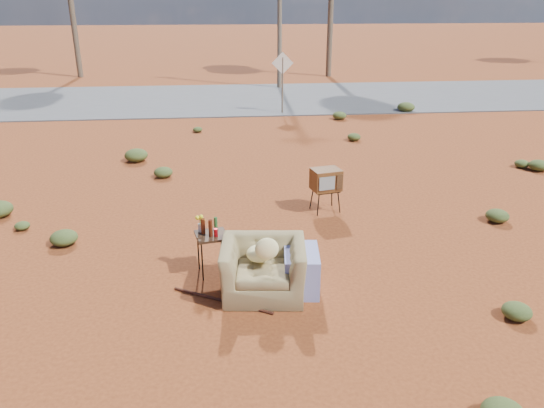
{
  "coord_description": "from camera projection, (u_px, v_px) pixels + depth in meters",
  "views": [
    {
      "loc": [
        -0.76,
        -7.15,
        4.13
      ],
      "look_at": [
        0.06,
        1.14,
        0.8
      ],
      "focal_mm": 35.0,
      "sensor_mm": 36.0,
      "label": 1
    }
  ],
  "objects": [
    {
      "name": "armchair",
      "position": [
        270.0,
        262.0,
        7.69
      ],
      "size": [
        1.5,
        0.92,
        1.05
      ],
      "rotation": [
        0.0,
        0.0,
        -0.1
      ],
      "color": "olive",
      "rests_on": "ground"
    },
    {
      "name": "ground",
      "position": [
        276.0,
        279.0,
        8.21
      ],
      "size": [
        140.0,
        140.0,
        0.0
      ],
      "primitive_type": "plane",
      "color": "brown",
      "rests_on": "ground"
    },
    {
      "name": "road_sign",
      "position": [
        283.0,
        72.0,
        18.87
      ],
      "size": [
        0.78,
        0.06,
        2.19
      ],
      "color": "brown",
      "rests_on": "ground"
    },
    {
      "name": "rusty_bar",
      "position": [
        222.0,
        300.0,
        7.6
      ],
      "size": [
        1.42,
        0.85,
        0.04
      ],
      "primitive_type": "cylinder",
      "rotation": [
        0.0,
        1.57,
        -0.53
      ],
      "color": "#481B13",
      "rests_on": "ground"
    },
    {
      "name": "tv_unit",
      "position": [
        326.0,
        180.0,
        10.54
      ],
      "size": [
        0.63,
        0.55,
        0.88
      ],
      "rotation": [
        0.0,
        0.0,
        0.22
      ],
      "color": "black",
      "rests_on": "ground"
    },
    {
      "name": "scrub_patch",
      "position": [
        220.0,
        179.0,
        12.15
      ],
      "size": [
        17.49,
        8.07,
        0.33
      ],
      "color": "#414F22",
      "rests_on": "ground"
    },
    {
      "name": "highway",
      "position": [
        238.0,
        98.0,
        22.06
      ],
      "size": [
        140.0,
        7.0,
        0.04
      ],
      "primitive_type": "cube",
      "color": "#565659",
      "rests_on": "ground"
    },
    {
      "name": "side_table",
      "position": [
        209.0,
        232.0,
        8.15
      ],
      "size": [
        0.55,
        0.55,
        0.95
      ],
      "rotation": [
        0.0,
        0.0,
        0.19
      ],
      "color": "#342113",
      "rests_on": "ground"
    }
  ]
}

